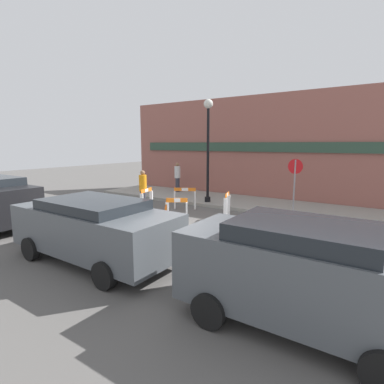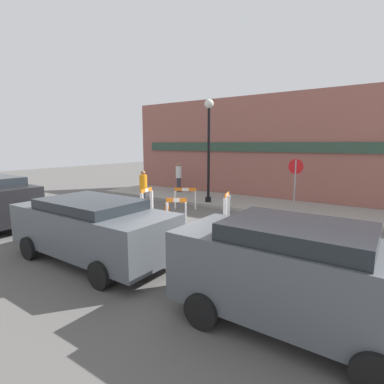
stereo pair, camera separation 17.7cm
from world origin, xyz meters
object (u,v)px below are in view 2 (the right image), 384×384
object	(u,v)px
parked_car_1	(92,226)
parked_car_2	(295,271)
stop_sign	(295,177)
person_pedestrian	(179,176)
streetlamp_post	(209,137)
person_worker	(143,189)

from	to	relation	value
parked_car_1	parked_car_2	distance (m)	5.09
stop_sign	person_pedestrian	world-z (taller)	stop_sign
person_pedestrian	parked_car_2	bearing A→B (deg)	102.39
parked_car_2	person_pedestrian	bearing A→B (deg)	135.14
streetlamp_post	person_worker	bearing A→B (deg)	-124.20
person_worker	streetlamp_post	bearing A→B (deg)	59.37
stop_sign	parked_car_2	bearing A→B (deg)	110.29
parked_car_1	streetlamp_post	bearing A→B (deg)	99.38
parked_car_1	person_pedestrian	bearing A→B (deg)	114.87
parked_car_1	parked_car_2	world-z (taller)	parked_car_2
stop_sign	person_worker	size ratio (longest dim) A/B	1.23
stop_sign	person_worker	distance (m)	6.51
person_pedestrian	parked_car_2	world-z (taller)	person_pedestrian
streetlamp_post	stop_sign	distance (m)	4.51
stop_sign	streetlamp_post	bearing A→B (deg)	1.83
streetlamp_post	person_pedestrian	bearing A→B (deg)	151.49
person_pedestrian	parked_car_1	xyz separation A→B (m)	(4.36, -9.40, -0.16)
streetlamp_post	parked_car_2	bearing A→B (deg)	-50.51
stop_sign	person_worker	world-z (taller)	stop_sign
streetlamp_post	person_worker	world-z (taller)	streetlamp_post
person_pedestrian	parked_car_1	distance (m)	10.36
person_worker	parked_car_1	distance (m)	5.94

